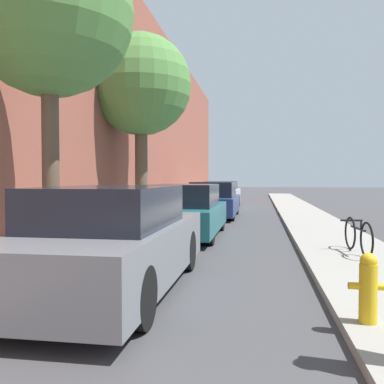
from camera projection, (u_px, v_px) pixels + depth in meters
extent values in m
plane|color=#3D3D3F|center=(228.00, 224.00, 14.39)|extent=(120.00, 120.00, 0.00)
cube|color=gray|center=(147.00, 221.00, 14.85)|extent=(2.00, 52.00, 0.12)
cube|color=gray|center=(315.00, 224.00, 13.92)|extent=(2.00, 52.00, 0.12)
cube|color=brown|center=(111.00, 95.00, 14.92)|extent=(0.70, 52.00, 9.17)
cylinder|color=black|center=(101.00, 248.00, 7.48)|extent=(0.22, 0.68, 0.68)
cylinder|color=black|center=(187.00, 251.00, 7.22)|extent=(0.22, 0.68, 0.68)
cylinder|color=black|center=(4.00, 291.00, 4.64)|extent=(0.22, 0.68, 0.68)
cylinder|color=black|center=(140.00, 298.00, 4.38)|extent=(0.22, 0.68, 0.68)
cube|color=slate|center=(115.00, 251.00, 5.92)|extent=(1.79, 4.64, 0.75)
cube|color=black|center=(110.00, 206.00, 5.72)|extent=(1.57, 2.42, 0.54)
cylinder|color=black|center=(167.00, 218.00, 12.95)|extent=(0.22, 0.71, 0.71)
cylinder|color=black|center=(220.00, 219.00, 12.68)|extent=(0.22, 0.71, 0.71)
cylinder|color=black|center=(142.00, 229.00, 10.18)|extent=(0.22, 0.71, 0.71)
cylinder|color=black|center=(209.00, 230.00, 9.91)|extent=(0.22, 0.71, 0.71)
cube|color=#1E6066|center=(185.00, 217.00, 11.42)|extent=(1.89, 4.54, 0.65)
cube|color=black|center=(184.00, 195.00, 11.22)|extent=(1.66, 2.36, 0.59)
cylinder|color=black|center=(200.00, 207.00, 18.62)|extent=(0.22, 0.63, 0.63)
cylinder|color=black|center=(236.00, 207.00, 18.36)|extent=(0.22, 0.63, 0.63)
cylinder|color=black|center=(189.00, 212.00, 15.76)|extent=(0.22, 0.63, 0.63)
cylinder|color=black|center=(232.00, 212.00, 15.49)|extent=(0.22, 0.63, 0.63)
cube|color=navy|center=(214.00, 205.00, 17.05)|extent=(1.84, 4.68, 0.68)
cube|color=black|center=(214.00, 189.00, 16.84)|extent=(1.62, 2.43, 0.60)
cylinder|color=black|center=(210.00, 200.00, 24.07)|extent=(0.22, 0.70, 0.70)
cylinder|color=black|center=(238.00, 200.00, 23.81)|extent=(0.22, 0.70, 0.70)
cylinder|color=black|center=(204.00, 203.00, 21.20)|extent=(0.22, 0.70, 0.70)
cylinder|color=black|center=(235.00, 203.00, 20.94)|extent=(0.22, 0.70, 0.70)
cube|color=silver|center=(222.00, 197.00, 22.50)|extent=(1.80, 4.69, 0.80)
cube|color=black|center=(222.00, 185.00, 22.29)|extent=(1.58, 2.44, 0.45)
cylinder|color=brown|center=(51.00, 164.00, 6.73)|extent=(0.28, 0.28, 3.41)
sphere|color=#4C7F3D|center=(49.00, 11.00, 6.65)|extent=(2.71, 2.71, 2.71)
cylinder|color=brown|center=(141.00, 167.00, 13.98)|extent=(0.42, 0.42, 3.67)
sphere|color=#4C7F3D|center=(141.00, 85.00, 13.89)|extent=(3.38, 3.38, 3.38)
cylinder|color=gold|center=(368.00, 293.00, 4.25)|extent=(0.18, 0.18, 0.61)
sphere|color=gold|center=(369.00, 261.00, 4.24)|extent=(0.17, 0.17, 0.17)
cylinder|color=gold|center=(354.00, 286.00, 4.27)|extent=(0.12, 0.07, 0.07)
cylinder|color=gold|center=(382.00, 287.00, 4.23)|extent=(0.12, 0.07, 0.07)
torus|color=black|center=(350.00, 233.00, 8.64)|extent=(0.10, 0.68, 0.68)
torus|color=black|center=(367.00, 240.00, 7.66)|extent=(0.10, 0.68, 0.68)
cube|color=black|center=(358.00, 229.00, 8.15)|extent=(0.11, 0.83, 0.04)
cylinder|color=black|center=(361.00, 225.00, 7.97)|extent=(0.04, 0.04, 0.19)
cube|color=black|center=(351.00, 220.00, 8.56)|extent=(0.44, 0.08, 0.04)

